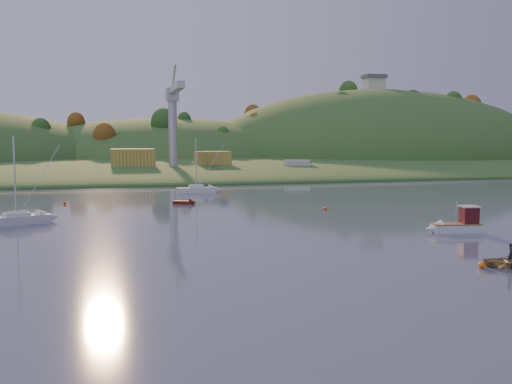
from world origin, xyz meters
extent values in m
plane|color=#323951|center=(0.00, 0.00, 0.00)|extent=(500.00, 500.00, 0.00)
cube|color=#2C4B1E|center=(0.00, 230.00, 0.00)|extent=(620.00, 220.00, 1.50)
ellipsoid|color=#2C4B1E|center=(0.00, 165.00, 0.00)|extent=(640.00, 150.00, 7.00)
ellipsoid|color=#2C4B1E|center=(10.00, 210.00, 0.00)|extent=(140.00, 120.00, 36.00)
ellipsoid|color=#2C4B1E|center=(95.00, 195.00, 0.00)|extent=(150.00, 130.00, 60.00)
cube|color=beige|center=(95.00, 195.00, 32.50)|extent=(8.00, 6.00, 5.00)
cube|color=#595960|center=(95.00, 195.00, 35.70)|extent=(9.00, 7.00, 1.50)
cube|color=slate|center=(5.00, 122.00, 1.20)|extent=(42.00, 16.00, 2.40)
cube|color=olive|center=(-8.00, 123.00, 4.80)|extent=(11.00, 8.00, 4.80)
cube|color=olive|center=(13.00, 124.00, 4.40)|extent=(9.00, 7.00, 4.00)
cylinder|color=#B7B7BC|center=(2.00, 120.00, 11.40)|extent=(2.20, 2.20, 18.00)
cube|color=#B7B7BC|center=(2.00, 120.00, 20.90)|extent=(3.20, 3.20, 3.20)
cube|color=#B7B7BC|center=(2.00, 111.00, 21.90)|extent=(1.80, 18.00, 1.60)
cube|color=#B7B7BC|center=(2.00, 125.00, 21.90)|extent=(1.80, 10.00, 1.60)
cube|color=silver|center=(20.72, 25.22, 0.45)|extent=(5.21, 2.57, 0.90)
cone|color=silver|center=(18.25, 25.62, 0.45)|extent=(2.01, 2.05, 1.80)
cube|color=brown|center=(20.72, 25.22, 0.92)|extent=(5.22, 2.61, 0.12)
cube|color=#430F14|center=(22.10, 25.00, 1.80)|extent=(1.81, 1.73, 1.80)
cube|color=silver|center=(22.10, 25.00, 2.75)|extent=(2.04, 1.96, 0.15)
cylinder|color=silver|center=(20.72, 25.22, 2.10)|extent=(0.10, 0.10, 2.40)
cube|color=silver|center=(-24.74, 42.89, 0.50)|extent=(7.53, 5.11, 1.00)
cube|color=silver|center=(-24.74, 42.89, 1.05)|extent=(3.18, 2.66, 0.64)
cylinder|color=silver|center=(-24.74, 42.89, 5.56)|extent=(0.18, 0.18, 9.12)
cylinder|color=silver|center=(-24.74, 42.89, 1.30)|extent=(2.69, 1.36, 0.12)
cylinder|color=silver|center=(-24.74, 42.89, 1.40)|extent=(2.46, 1.42, 0.36)
cube|color=silver|center=(1.09, 75.70, 0.48)|extent=(7.05, 2.13, 0.97)
cube|color=silver|center=(1.09, 75.70, 1.02)|extent=(2.65, 1.59, 0.62)
cylinder|color=silver|center=(1.09, 75.70, 5.37)|extent=(0.18, 0.18, 8.81)
cylinder|color=silver|center=(1.09, 75.70, 1.27)|extent=(2.82, 0.13, 0.12)
cylinder|color=silver|center=(1.09, 75.70, 1.37)|extent=(2.47, 0.37, 0.36)
imported|color=#937C51|center=(15.23, 10.00, 0.40)|extent=(4.56, 3.90, 0.80)
imported|color=black|center=(15.23, 10.00, 0.79)|extent=(0.56, 0.67, 1.59)
cube|color=#52160B|center=(-3.53, 58.71, 0.25)|extent=(3.21, 2.27, 0.50)
cone|color=#52160B|center=(-2.17, 58.12, 0.25)|extent=(1.43, 1.51, 1.19)
cube|color=slate|center=(35.00, 118.00, 1.03)|extent=(16.94, 11.66, 2.06)
cube|color=#B7B7BC|center=(35.00, 118.00, 2.74)|extent=(7.65, 5.89, 2.74)
sphere|color=#FC5F0D|center=(12.80, 10.15, 0.25)|extent=(0.50, 0.50, 0.50)
sphere|color=#FC5F0D|center=(14.42, 46.32, 0.25)|extent=(0.50, 0.50, 0.50)
sphere|color=#FC5F0D|center=(-23.92, 47.39, 0.25)|extent=(0.50, 0.50, 0.50)
sphere|color=#FC5F0D|center=(-20.76, 62.47, 0.25)|extent=(0.50, 0.50, 0.50)
camera|label=1|loc=(-14.67, -26.65, 9.85)|focal=40.00mm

